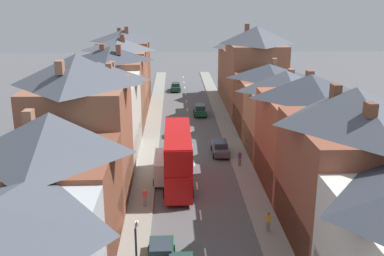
# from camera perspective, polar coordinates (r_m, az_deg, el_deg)

# --- Properties ---
(pavement_left) EXTENTS (2.20, 104.00, 0.14)m
(pavement_left) POSITION_cam_1_polar(r_m,az_deg,el_deg) (56.45, -5.27, -1.59)
(pavement_left) COLOR gray
(pavement_left) RESTS_ON ground
(pavement_right) EXTENTS (2.20, 104.00, 0.14)m
(pavement_right) POSITION_cam_1_polar(r_m,az_deg,el_deg) (56.83, 5.06, -1.46)
(pavement_right) COLOR gray
(pavement_right) RESTS_ON ground
(centre_line_dashes) EXTENTS (0.14, 97.80, 0.01)m
(centre_line_dashes) POSITION_cam_1_polar(r_m,az_deg,el_deg) (54.53, -0.01, -2.25)
(centre_line_dashes) COLOR silver
(centre_line_dashes) RESTS_ON ground
(terrace_row_left) EXTENTS (8.00, 74.37, 12.89)m
(terrace_row_left) POSITION_cam_1_polar(r_m,az_deg,el_deg) (45.38, -12.52, 0.77)
(terrace_row_left) COLOR brown
(terrace_row_left) RESTS_ON ground
(terrace_row_right) EXTENTS (8.00, 81.33, 13.89)m
(terrace_row_right) POSITION_cam_1_polar(r_m,az_deg,el_deg) (45.96, 13.25, 1.17)
(terrace_row_right) COLOR #A36042
(terrace_row_right) RESTS_ON ground
(double_decker_bus_lead) EXTENTS (2.74, 10.80, 5.30)m
(double_decker_bus_lead) POSITION_cam_1_polar(r_m,az_deg,el_deg) (42.64, -1.81, -3.67)
(double_decker_bus_lead) COLOR #B70F0F
(double_decker_bus_lead) RESTS_ON ground
(car_near_blue) EXTENTS (1.90, 3.81, 1.63)m
(car_near_blue) POSITION_cam_1_polar(r_m,az_deg,el_deg) (58.10, -1.94, -0.23)
(car_near_blue) COLOR #B7BABF
(car_near_blue) RESTS_ON ground
(car_near_silver) EXTENTS (1.90, 3.81, 1.61)m
(car_near_silver) POSITION_cam_1_polar(r_m,az_deg,el_deg) (31.50, -3.97, -15.55)
(car_near_silver) COLOR #144728
(car_near_silver) RESTS_ON ground
(car_mid_black) EXTENTS (1.90, 4.45, 1.64)m
(car_mid_black) POSITION_cam_1_polar(r_m,az_deg,el_deg) (51.41, 3.60, -2.49)
(car_mid_black) COLOR #4C515B
(car_mid_black) RESTS_ON ground
(car_parked_left_b) EXTENTS (1.90, 4.30, 1.70)m
(car_parked_left_b) POSITION_cam_1_polar(r_m,az_deg,el_deg) (68.13, 1.02, 2.31)
(car_parked_left_b) COLOR #144728
(car_parked_left_b) RESTS_ON ground
(car_far_grey) EXTENTS (1.90, 4.31, 1.63)m
(car_far_grey) POSITION_cam_1_polar(r_m,az_deg,el_deg) (85.96, -2.09, 5.25)
(car_far_grey) COLOR #144728
(car_far_grey) RESTS_ON ground
(delivery_van) EXTENTS (2.20, 5.20, 2.41)m
(delivery_van) POSITION_cam_1_polar(r_m,az_deg,el_deg) (44.38, -3.49, -4.91)
(delivery_van) COLOR white
(delivery_van) RESTS_ON ground
(pedestrian_mid_left) EXTENTS (0.36, 0.22, 1.61)m
(pedestrian_mid_left) POSITION_cam_1_polar(r_m,az_deg,el_deg) (35.36, 9.66, -11.52)
(pedestrian_mid_left) COLOR gray
(pedestrian_mid_left) RESTS_ON pavement_right
(pedestrian_mid_right) EXTENTS (0.36, 0.22, 1.61)m
(pedestrian_mid_right) POSITION_cam_1_polar(r_m,az_deg,el_deg) (38.84, -5.99, -8.70)
(pedestrian_mid_right) COLOR gray
(pedestrian_mid_right) RESTS_ON pavement_left
(pedestrian_far_left) EXTENTS (0.36, 0.22, 1.61)m
(pedestrian_far_left) POSITION_cam_1_polar(r_m,az_deg,el_deg) (47.83, 6.08, -3.76)
(pedestrian_far_left) COLOR brown
(pedestrian_far_left) RESTS_ON pavement_right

